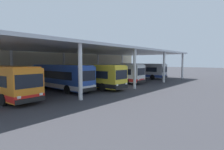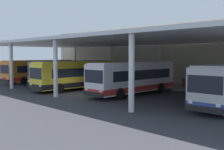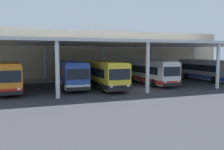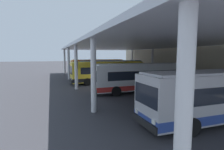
{
  "view_description": "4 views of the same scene",
  "coord_description": "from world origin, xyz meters",
  "px_view_note": "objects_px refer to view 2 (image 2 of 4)",
  "views": [
    {
      "loc": [
        -19.93,
        -15.42,
        3.58
      ],
      "look_at": [
        2.58,
        3.64,
        1.36
      ],
      "focal_mm": 28.47,
      "sensor_mm": 36.0,
      "label": 1
    },
    {
      "loc": [
        21.47,
        -16.24,
        3.79
      ],
      "look_at": [
        0.23,
        4.47,
        1.71
      ],
      "focal_mm": 44.06,
      "sensor_mm": 36.0,
      "label": 2
    },
    {
      "loc": [
        -11.76,
        -24.51,
        4.15
      ],
      "look_at": [
        -2.12,
        2.64,
        1.49
      ],
      "focal_mm": 37.99,
      "sensor_mm": 36.0,
      "label": 3
    },
    {
      "loc": [
        21.8,
        -5.36,
        4.14
      ],
      "look_at": [
        -0.26,
        2.12,
        1.52
      ],
      "focal_mm": 29.05,
      "sensor_mm": 36.0,
      "label": 4
    }
  ],
  "objects_px": {
    "bench_waiting": "(159,81)",
    "bus_middle_bay": "(77,75)",
    "bus_second_bay": "(71,73)",
    "trash_bin": "(185,82)",
    "bus_nearest_bay": "(40,71)",
    "bus_far_bay": "(133,78)"
  },
  "relations": [
    {
      "from": "bus_nearest_bay",
      "to": "bench_waiting",
      "type": "relative_size",
      "value": 5.92
    },
    {
      "from": "trash_bin",
      "to": "bench_waiting",
      "type": "bearing_deg",
      "value": -175.41
    },
    {
      "from": "bench_waiting",
      "to": "trash_bin",
      "type": "xyz_separation_m",
      "value": [
        3.44,
        0.28,
        0.01
      ]
    },
    {
      "from": "bus_second_bay",
      "to": "bench_waiting",
      "type": "height_order",
      "value": "bus_second_bay"
    },
    {
      "from": "bus_nearest_bay",
      "to": "bus_second_bay",
      "type": "bearing_deg",
      "value": 4.1
    },
    {
      "from": "bus_middle_bay",
      "to": "trash_bin",
      "type": "relative_size",
      "value": 10.79
    },
    {
      "from": "bus_second_bay",
      "to": "bench_waiting",
      "type": "distance_m",
      "value": 11.15
    },
    {
      "from": "bus_far_bay",
      "to": "bench_waiting",
      "type": "relative_size",
      "value": 5.88
    },
    {
      "from": "bus_nearest_bay",
      "to": "bus_middle_bay",
      "type": "xyz_separation_m",
      "value": [
        10.5,
        -1.25,
        0.0
      ]
    },
    {
      "from": "bus_second_bay",
      "to": "bus_middle_bay",
      "type": "relative_size",
      "value": 1.0
    },
    {
      "from": "bus_nearest_bay",
      "to": "bench_waiting",
      "type": "height_order",
      "value": "bus_nearest_bay"
    },
    {
      "from": "bus_far_bay",
      "to": "bus_nearest_bay",
      "type": "bearing_deg",
      "value": -179.08
    },
    {
      "from": "bus_far_bay",
      "to": "trash_bin",
      "type": "bearing_deg",
      "value": 84.19
    },
    {
      "from": "bus_second_bay",
      "to": "bus_far_bay",
      "type": "xyz_separation_m",
      "value": [
        10.67,
        -0.21,
        0.0
      ]
    },
    {
      "from": "bus_middle_bay",
      "to": "trash_bin",
      "type": "bearing_deg",
      "value": 50.75
    },
    {
      "from": "bus_nearest_bay",
      "to": "bus_middle_bay",
      "type": "distance_m",
      "value": 10.57
    },
    {
      "from": "bus_nearest_bay",
      "to": "trash_bin",
      "type": "relative_size",
      "value": 10.87
    },
    {
      "from": "bus_nearest_bay",
      "to": "bus_far_bay",
      "type": "bearing_deg",
      "value": 0.92
    },
    {
      "from": "bus_second_bay",
      "to": "trash_bin",
      "type": "height_order",
      "value": "bus_second_bay"
    },
    {
      "from": "bus_far_bay",
      "to": "trash_bin",
      "type": "xyz_separation_m",
      "value": [
        0.83,
        8.13,
        -0.98
      ]
    },
    {
      "from": "bench_waiting",
      "to": "bus_middle_bay",
      "type": "bearing_deg",
      "value": -115.4
    },
    {
      "from": "bus_nearest_bay",
      "to": "trash_bin",
      "type": "height_order",
      "value": "bus_nearest_bay"
    }
  ]
}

